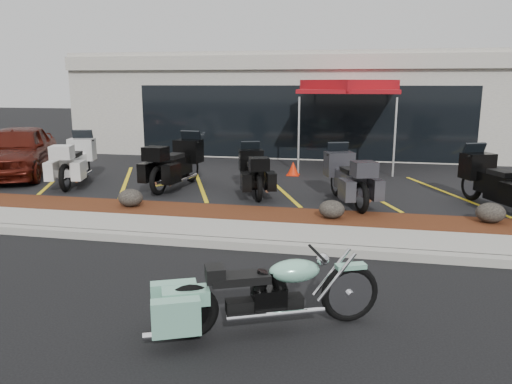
% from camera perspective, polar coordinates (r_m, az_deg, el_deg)
% --- Properties ---
extents(ground, '(90.00, 90.00, 0.00)m').
position_cam_1_polar(ground, '(8.18, -3.77, -8.40)').
color(ground, black).
rests_on(ground, ground).
extents(curb, '(24.00, 0.25, 0.15)m').
position_cam_1_polar(curb, '(8.98, -2.26, -5.96)').
color(curb, gray).
rests_on(curb, ground).
extents(sidewalk, '(24.00, 1.20, 0.15)m').
position_cam_1_polar(sidewalk, '(9.63, -1.26, -4.68)').
color(sidewalk, gray).
rests_on(sidewalk, ground).
extents(mulch_bed, '(24.00, 1.20, 0.16)m').
position_cam_1_polar(mulch_bed, '(10.75, 0.16, -2.81)').
color(mulch_bed, '#3A170D').
rests_on(mulch_bed, ground).
extents(upper_lot, '(26.00, 9.60, 0.15)m').
position_cam_1_polar(upper_lot, '(15.96, 4.01, 2.18)').
color(upper_lot, black).
rests_on(upper_lot, ground).
extents(dealership_building, '(18.00, 8.16, 4.00)m').
position_cam_1_polar(dealership_building, '(21.95, 6.30, 10.00)').
color(dealership_building, gray).
rests_on(dealership_building, ground).
extents(boulder_left, '(0.56, 0.47, 0.40)m').
position_cam_1_polar(boulder_left, '(11.60, -14.16, -0.64)').
color(boulder_left, black).
rests_on(boulder_left, mulch_bed).
extents(boulder_mid, '(0.53, 0.44, 0.38)m').
position_cam_1_polar(boulder_mid, '(10.40, 8.65, -1.96)').
color(boulder_mid, black).
rests_on(boulder_mid, mulch_bed).
extents(boulder_right, '(0.57, 0.48, 0.40)m').
position_cam_1_polar(boulder_right, '(11.00, 25.23, -2.15)').
color(boulder_right, black).
rests_on(boulder_right, mulch_bed).
extents(hero_cruiser, '(2.81, 1.74, 0.97)m').
position_cam_1_polar(hero_cruiser, '(6.30, 10.69, -10.41)').
color(hero_cruiser, '#7DC3A6').
rests_on(hero_cruiser, ground).
extents(touring_white, '(1.53, 2.61, 1.43)m').
position_cam_1_polar(touring_white, '(15.30, -19.08, 4.07)').
color(touring_white, silver).
rests_on(touring_white, upper_lot).
extents(touring_black_front, '(1.28, 2.60, 1.45)m').
position_cam_1_polar(touring_black_front, '(14.13, -7.44, 4.06)').
color(touring_black_front, black).
rests_on(touring_black_front, upper_lot).
extents(touring_black_mid, '(1.49, 2.31, 1.26)m').
position_cam_1_polar(touring_black_mid, '(13.18, -0.65, 3.14)').
color(touring_black_mid, black).
rests_on(touring_black_mid, upper_lot).
extents(touring_grey, '(1.65, 2.48, 1.35)m').
position_cam_1_polar(touring_grey, '(12.37, 9.26, 2.58)').
color(touring_grey, '#2E2E33').
rests_on(touring_grey, upper_lot).
extents(touring_black_rear, '(1.82, 2.54, 1.38)m').
position_cam_1_polar(touring_black_rear, '(12.85, 23.54, 2.14)').
color(touring_black_rear, black).
rests_on(touring_black_rear, upper_lot).
extents(parked_car, '(3.40, 4.80, 1.52)m').
position_cam_1_polar(parked_car, '(16.56, -25.70, 4.27)').
color(parked_car, '#431009').
rests_on(parked_car, upper_lot).
extents(traffic_cone, '(0.41, 0.41, 0.41)m').
position_cam_1_polar(traffic_cone, '(15.14, 4.26, 2.69)').
color(traffic_cone, red).
rests_on(traffic_cone, upper_lot).
extents(popup_canopy, '(3.64, 3.64, 2.83)m').
position_cam_1_polar(popup_canopy, '(16.61, 10.56, 11.60)').
color(popup_canopy, silver).
rests_on(popup_canopy, upper_lot).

